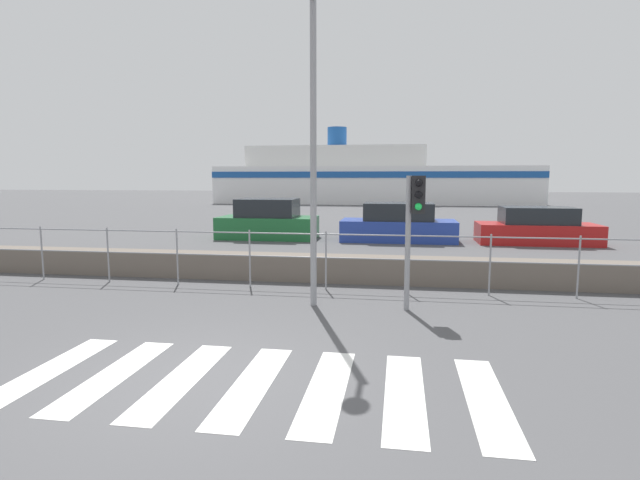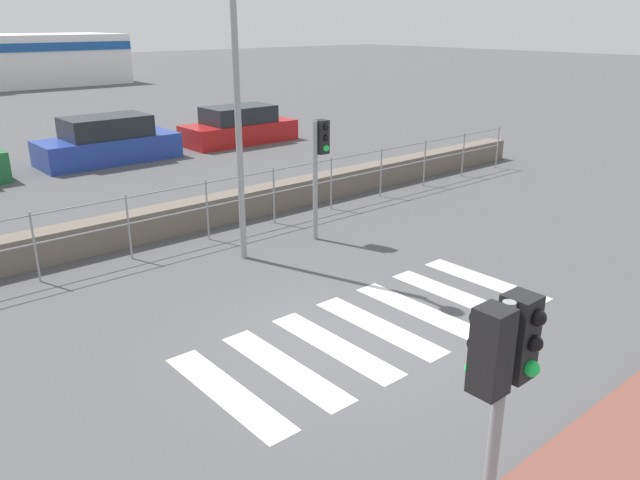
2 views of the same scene
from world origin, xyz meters
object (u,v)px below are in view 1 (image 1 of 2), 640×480
at_px(streetlamp, 312,114).
at_px(ferry_boat, 366,179).
at_px(traffic_light_far, 415,212).
at_px(parked_car_green, 268,222).
at_px(parked_car_blue, 398,225).
at_px(parked_car_red, 537,228).

distance_m(streetlamp, ferry_boat, 38.29).
height_order(traffic_light_far, parked_car_green, traffic_light_far).
height_order(parked_car_green, parked_car_blue, parked_car_green).
relative_size(traffic_light_far, parked_car_green, 0.64).
bearing_deg(ferry_boat, streetlamp, -87.70).
bearing_deg(parked_car_red, traffic_light_far, -115.06).
xyz_separation_m(streetlamp, parked_car_blue, (1.57, 10.30, -2.96)).
relative_size(traffic_light_far, streetlamp, 0.43).
bearing_deg(parked_car_red, parked_car_blue, 180.00).
xyz_separation_m(parked_car_green, parked_car_red, (10.26, 0.00, -0.10)).
xyz_separation_m(ferry_boat, parked_car_blue, (3.11, -27.94, -1.62)).
bearing_deg(parked_car_blue, parked_car_green, -180.00).
xyz_separation_m(traffic_light_far, parked_car_red, (4.77, 10.20, -1.25)).
bearing_deg(ferry_boat, traffic_light_far, -84.88).
xyz_separation_m(streetlamp, parked_car_red, (6.65, 10.30, -3.01)).
distance_m(parked_car_blue, parked_car_red, 5.07).
height_order(parked_car_blue, parked_car_red, parked_car_blue).
distance_m(streetlamp, parked_car_blue, 10.83).
height_order(parked_car_green, parked_car_red, parked_car_green).
xyz_separation_m(streetlamp, parked_car_green, (-3.62, 10.30, -2.91)).
bearing_deg(streetlamp, parked_car_red, 57.15).
bearing_deg(parked_car_red, ferry_boat, 106.32).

